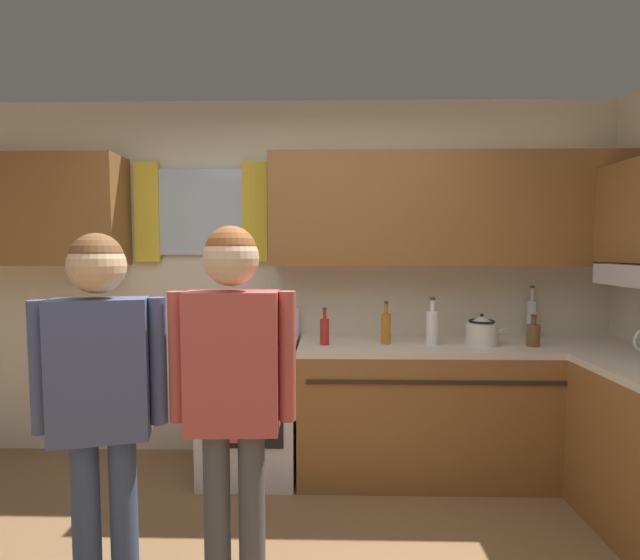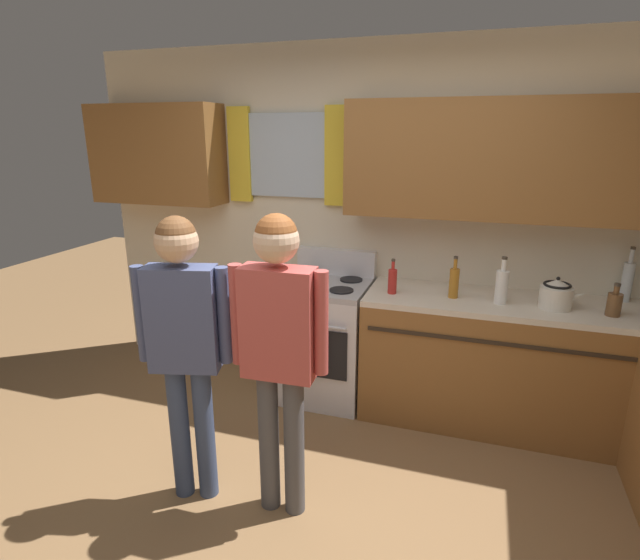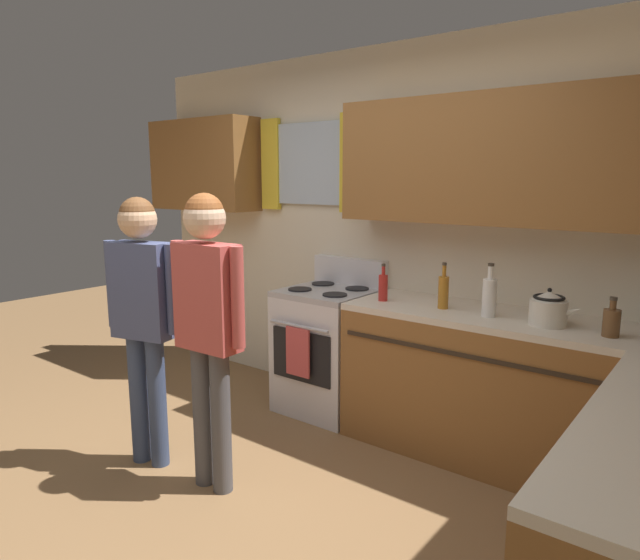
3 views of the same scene
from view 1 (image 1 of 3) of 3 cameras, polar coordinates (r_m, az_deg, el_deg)
name	(u,v)px [view 1 (image 1 of 3)]	position (r m, az deg, el deg)	size (l,w,h in m)	color
back_wall_unit	(307,251)	(3.30, -1.68, 3.62)	(4.60, 0.42, 2.60)	beige
kitchen_counter_run	(548,436)	(3.06, 26.82, -17.16)	(2.26, 2.21, 0.90)	brown
stove_oven	(252,404)	(3.25, -8.63, -15.20)	(0.62, 0.67, 1.10)	silver
bottle_tall_clear	(531,317)	(3.60, 25.11, -4.25)	(0.07, 0.07, 0.37)	silver
bottle_oil_amber	(386,328)	(3.05, 8.31, -5.95)	(0.06, 0.06, 0.29)	#B27223
bottle_squat_brown	(533,334)	(3.26, 25.29, -6.21)	(0.08, 0.08, 0.21)	brown
bottle_sauce_red	(325,331)	(2.99, 0.58, -6.41)	(0.06, 0.06, 0.25)	red
bottle_milk_white	(432,327)	(3.07, 13.96, -5.75)	(0.08, 0.08, 0.31)	white
stovetop_kettle	(482,330)	(3.18, 19.73, -5.99)	(0.27, 0.20, 0.21)	silver
adult_left	(101,384)	(2.00, -25.89, -11.73)	(0.48, 0.24, 1.59)	#38476B
adult_in_plaid	(233,377)	(1.87, -10.94, -11.89)	(0.50, 0.22, 1.62)	#4C4C51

